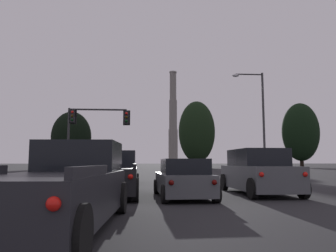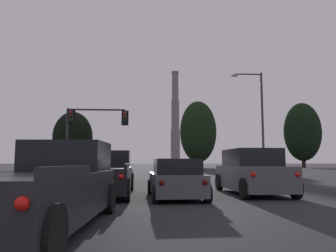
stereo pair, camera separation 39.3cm
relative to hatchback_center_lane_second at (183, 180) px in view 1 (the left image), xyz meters
The scene contains 11 objects.
hatchback_center_lane_second is the anchor object (origin of this frame).
suv_right_lane_second 3.58m from the hatchback_center_lane_second, 22.71° to the left, with size 2.22×4.95×1.86m.
hatchback_left_lane_front 8.81m from the hatchback_center_lane_second, 109.85° to the left, with size 1.95×4.12×1.44m.
pickup_truck_left_lane_third 6.11m from the hatchback_center_lane_second, 120.12° to the right, with size 2.41×5.58×1.82m.
pickup_truck_left_lane_second 3.10m from the hatchback_center_lane_second, 152.82° to the left, with size 2.31×5.55×1.82m.
traffic_light_overhead_left 16.34m from the hatchback_center_lane_second, 112.32° to the left, with size 5.15×0.50×5.71m.
street_lamp 19.06m from the hatchback_center_lane_second, 61.92° to the left, with size 2.87×0.36×9.37m.
smokestack 139.72m from the hatchback_center_lane_second, 85.56° to the left, with size 6.78×6.78×43.86m.
treeline_far_right 64.45m from the hatchback_center_lane_second, 80.79° to the left, with size 8.45×7.61×15.53m.
treeline_center_right 71.38m from the hatchback_center_lane_second, 60.84° to the left, with size 8.53×7.67×15.15m.
treeline_far_left 59.02m from the hatchback_center_lane_second, 106.75° to the left, with size 8.09×7.28×11.72m.
Camera 1 is at (-1.58, 0.44, 1.32)m, focal length 35.00 mm.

